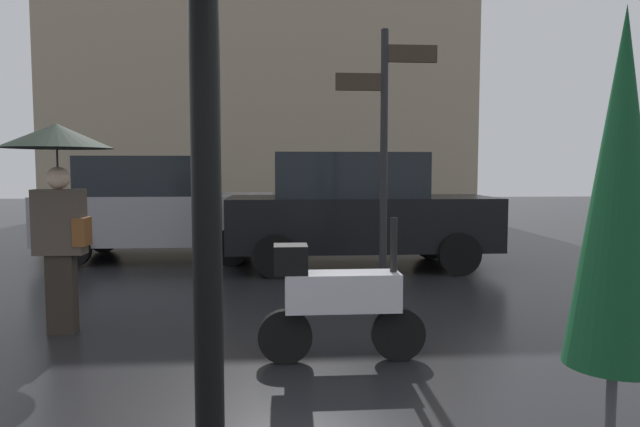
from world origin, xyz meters
name	(u,v)px	position (x,y,z in m)	size (l,w,h in m)	color
folded_patio_umbrella_far	(618,226)	(1.59, -0.30, 1.45)	(0.50, 0.50, 2.20)	black
pedestrian_with_umbrella	(58,168)	(-1.72, 3.62, 1.65)	(1.07, 1.07, 2.08)	#2A241E
parked_scooter	(337,298)	(0.92, 2.56, 0.56)	(1.43, 0.32, 1.23)	black
parked_car_left	(159,207)	(-1.73, 8.42, 0.95)	(4.03, 1.99, 1.86)	gray
parked_car_right	(357,210)	(1.74, 7.19, 0.97)	(4.34, 1.83, 1.90)	black
street_signpost	(384,147)	(1.56, 3.89, 1.88)	(1.08, 0.08, 3.11)	black
building_block	(263,30)	(0.00, 17.67, 6.31)	(14.03, 2.89, 12.63)	gray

